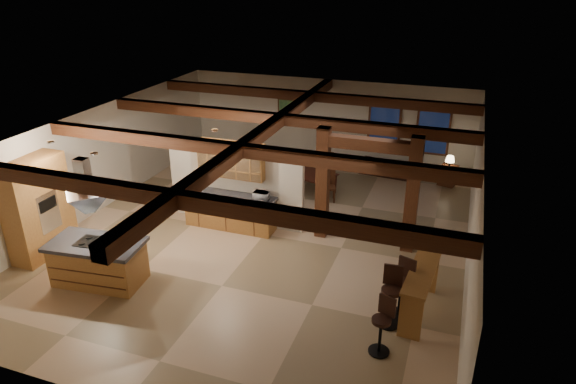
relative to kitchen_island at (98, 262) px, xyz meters
name	(u,v)px	position (x,y,z in m)	size (l,w,h in m)	color
ground	(264,235)	(2.60, 3.21, -0.50)	(12.00, 12.00, 0.00)	tan
room_walls	(263,171)	(2.60, 3.21, 1.28)	(12.00, 12.00, 12.00)	beige
ceiling_beams	(262,133)	(2.60, 3.21, 2.26)	(10.00, 12.00, 0.28)	#39180E
timber_posts	(367,177)	(5.10, 3.71, 1.26)	(2.50, 0.30, 2.90)	#39180E
partition_wall	(236,184)	(1.60, 3.71, 0.60)	(3.80, 0.18, 2.20)	beige
pantry_cabinet	(38,208)	(-2.07, 0.61, 0.70)	(0.67, 1.60, 2.40)	#A77535
back_counter	(230,211)	(1.60, 3.32, -0.03)	(2.50, 0.66, 0.94)	#A77535
upper_display_cabinet	(231,160)	(1.60, 3.52, 1.35)	(1.80, 0.36, 0.95)	#A77535
range_hood	(89,209)	(0.00, 0.00, 1.28)	(1.10, 1.10, 1.40)	silver
back_windows	(408,128)	(5.40, 9.14, 1.00)	(2.70, 0.07, 1.70)	#39180E
framed_art	(286,110)	(1.10, 9.14, 1.20)	(0.65, 0.05, 0.85)	#39180E
recessed_cans	(122,141)	(0.07, 1.27, 2.37)	(3.16, 2.46, 0.03)	silver
kitchen_island	(98,262)	(0.00, 0.00, 0.00)	(2.12, 1.28, 1.00)	#A77535
dining_table	(306,182)	(2.77, 6.24, -0.19)	(1.76, 0.98, 0.62)	#3A160E
sofa	(391,166)	(5.02, 8.53, -0.21)	(2.01, 0.79, 0.59)	black
microwave	(261,196)	(2.50, 3.32, 0.54)	(0.39, 0.26, 0.22)	silver
bar_counter	(421,284)	(6.74, 1.21, 0.16)	(0.63, 1.92, 0.99)	#A77535
side_table	(448,175)	(6.87, 8.28, -0.19)	(0.50, 0.50, 0.62)	#39180E
table_lamp	(450,159)	(6.87, 8.28, 0.36)	(0.29, 0.29, 0.34)	black
bar_stool_a	(382,326)	(6.23, -0.18, 0.06)	(0.42, 0.43, 1.12)	black
bar_stool_b	(391,296)	(6.25, 0.68, 0.12)	(0.43, 0.43, 1.24)	black
bar_stool_c	(402,288)	(6.41, 1.05, 0.12)	(0.45, 0.47, 1.22)	black
dining_chairs	(306,174)	(2.77, 6.24, 0.07)	(2.18, 2.18, 1.13)	#39180E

